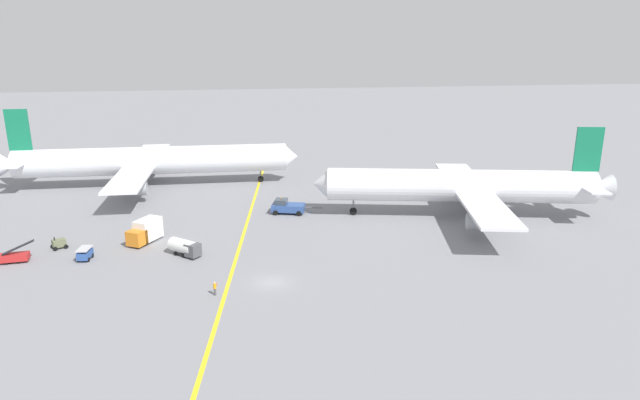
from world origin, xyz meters
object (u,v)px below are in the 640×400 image
at_px(pushback_tug, 287,207).
at_px(gse_fuel_bowser_stubby, 185,247).
at_px(gse_gpu_cart_small, 59,243).
at_px(gse_catering_truck_tall, 145,231).
at_px(gse_baggage_cart_near_cluster, 85,254).
at_px(ground_crew_marshaller_foreground, 215,288).
at_px(airliner_at_gate_left, 152,161).
at_px(airliner_being_pushed, 462,186).
at_px(gse_belt_loader_portside, 13,257).

height_order(pushback_tug, gse_fuel_bowser_stubby, pushback_tug).
bearing_deg(gse_gpu_cart_small, gse_catering_truck_tall, 2.32).
xyz_separation_m(gse_gpu_cart_small, gse_baggage_cart_near_cluster, (4.81, -5.23, 0.07)).
bearing_deg(gse_catering_truck_tall, ground_crew_marshaller_foreground, -62.27).
distance_m(airliner_at_gate_left, airliner_being_pushed, 63.52).
distance_m(gse_catering_truck_tall, ground_crew_marshaller_foreground, 22.83).
xyz_separation_m(gse_fuel_bowser_stubby, ground_crew_marshaller_foreground, (4.30, -13.54, -0.42)).
xyz_separation_m(airliner_being_pushed, gse_fuel_bowser_stubby, (-46.09, -10.54, -4.14)).
height_order(gse_gpu_cart_small, gse_fuel_bowser_stubby, gse_fuel_bowser_stubby).
xyz_separation_m(gse_belt_loader_portside, ground_crew_marshaller_foreground, (27.62, -15.16, 0.09)).
xyz_separation_m(gse_fuel_bowser_stubby, gse_baggage_cart_near_cluster, (-13.78, 0.92, -0.47)).
relative_size(gse_fuel_bowser_stubby, gse_belt_loader_portside, 0.98).
bearing_deg(gse_catering_truck_tall, airliner_at_gate_left, 94.59).
bearing_deg(ground_crew_marshaller_foreground, pushback_tug, 68.39).
relative_size(gse_gpu_cart_small, ground_crew_marshaller_foreground, 1.50).
xyz_separation_m(airliner_being_pushed, ground_crew_marshaller_foreground, (-41.79, -24.09, -4.56)).
height_order(airliner_being_pushed, ground_crew_marshaller_foreground, airliner_being_pushed).
distance_m(gse_gpu_cart_small, ground_crew_marshaller_foreground, 30.20).
bearing_deg(gse_fuel_bowser_stubby, gse_belt_loader_portside, 176.04).
xyz_separation_m(pushback_tug, gse_catering_truck_tall, (-22.93, -10.91, 0.53)).
bearing_deg(airliner_being_pushed, gse_baggage_cart_near_cluster, -170.87).
relative_size(gse_baggage_cart_near_cluster, gse_belt_loader_portside, 0.58).
bearing_deg(ground_crew_marshaller_foreground, gse_fuel_bowser_stubby, 107.60).
xyz_separation_m(gse_gpu_cart_small, gse_fuel_bowser_stubby, (18.60, -6.15, 0.54)).
relative_size(airliner_being_pushed, ground_crew_marshaller_foreground, 28.99).
distance_m(pushback_tug, gse_belt_loader_portside, 43.00).
distance_m(airliner_at_gate_left, gse_gpu_cart_small, 37.27).
bearing_deg(gse_fuel_bowser_stubby, pushback_tug, 46.57).
distance_m(gse_gpu_cart_small, gse_baggage_cart_near_cluster, 7.11).
bearing_deg(gse_catering_truck_tall, gse_fuel_bowser_stubby, -46.45).
bearing_deg(pushback_tug, gse_baggage_cart_near_cluster, -151.31).
bearing_deg(ground_crew_marshaller_foreground, gse_baggage_cart_near_cluster, 141.35).
distance_m(gse_fuel_bowser_stubby, ground_crew_marshaller_foreground, 14.21).
height_order(airliner_being_pushed, gse_baggage_cart_near_cluster, airliner_being_pushed).
height_order(gse_gpu_cart_small, gse_belt_loader_portside, gse_belt_loader_portside).
height_order(airliner_at_gate_left, gse_gpu_cart_small, airliner_at_gate_left).
bearing_deg(gse_catering_truck_tall, gse_gpu_cart_small, -177.68).
bearing_deg(gse_gpu_cart_small, gse_belt_loader_portside, -136.17).
relative_size(airliner_being_pushed, gse_fuel_bowser_stubby, 10.29).
height_order(pushback_tug, gse_baggage_cart_near_cluster, pushback_tug).
bearing_deg(airliner_being_pushed, gse_catering_truck_tall, -175.75).
height_order(gse_belt_loader_portside, gse_catering_truck_tall, gse_catering_truck_tall).
xyz_separation_m(gse_gpu_cart_small, gse_catering_truck_tall, (12.28, 0.50, 0.96)).
relative_size(gse_gpu_cart_small, gse_fuel_bowser_stubby, 0.53).
height_order(gse_baggage_cart_near_cluster, gse_belt_loader_portside, gse_belt_loader_portside).
relative_size(airliner_being_pushed, gse_belt_loader_portside, 10.10).
height_order(gse_catering_truck_tall, ground_crew_marshaller_foreground, gse_catering_truck_tall).
bearing_deg(pushback_tug, gse_gpu_cart_small, -162.05).
distance_m(airliner_at_gate_left, ground_crew_marshaller_foreground, 57.23).
bearing_deg(gse_gpu_cart_small, ground_crew_marshaller_foreground, -40.70).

